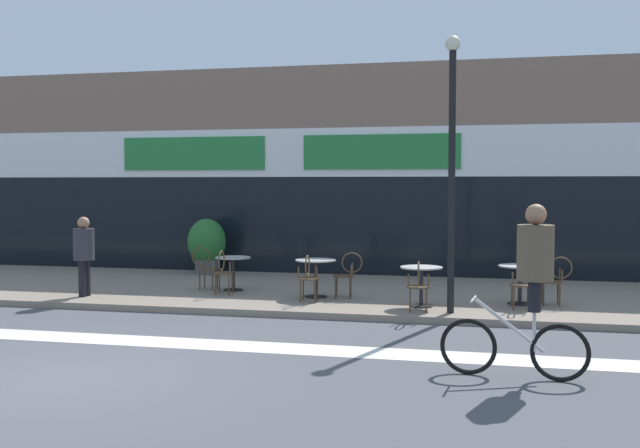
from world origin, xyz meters
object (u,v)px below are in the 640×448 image
cafe_chair_3_near (522,281)px  planter_pot (207,245)px  bistro_table_2 (421,278)px  cafe_chair_0_side (205,265)px  cafe_chair_2_near (418,283)px  cafe_chair_0_near (223,269)px  bistro_table_3 (520,276)px  cafe_chair_1_side (347,272)px  bistro_table_0 (233,266)px  cafe_chair_1_near (308,275)px  cafe_chair_3_side (555,277)px  pedestrian_near_end (84,249)px  bistro_table_1 (316,270)px  cyclist_0 (529,279)px  lamp_post (452,153)px

cafe_chair_3_near → planter_pot: bearing=57.8°
bistro_table_2 → cafe_chair_0_side: size_ratio=0.85×
cafe_chair_3_near → planter_pot: 8.27m
cafe_chair_2_near → cafe_chair_0_near: bearing=67.8°
bistro_table_2 → bistro_table_3: bearing=20.6°
cafe_chair_1_side → cafe_chair_2_near: 1.99m
bistro_table_0 → cafe_chair_1_near: bearing=-30.9°
cafe_chair_3_side → pedestrian_near_end: 9.06m
bistro_table_1 → pedestrian_near_end: size_ratio=0.50×
bistro_table_0 → planter_pot: planter_pot is taller
cafe_chair_1_near → cafe_chair_3_near: bearing=-93.8°
cafe_chair_3_near → cafe_chair_1_side: bearing=73.4°
cafe_chair_0_side → cafe_chair_2_near: same height
planter_pot → cyclist_0: cyclist_0 is taller
cafe_chair_0_side → cafe_chair_3_side: 7.04m
bistro_table_0 → bistro_table_1: size_ratio=0.92×
cafe_chair_1_near → lamp_post: size_ratio=0.19×
planter_pot → pedestrian_near_end: 4.13m
bistro_table_0 → cafe_chair_0_side: (-0.63, -0.00, 0.01)m
bistro_table_2 → cafe_chair_0_near: 4.05m
cafe_chair_1_side → cafe_chair_2_near: same height
bistro_table_1 → cafe_chair_0_side: cafe_chair_0_side is taller
planter_pot → cyclist_0: bearing=-47.9°
cafe_chair_3_side → pedestrian_near_end: pedestrian_near_end is taller
bistro_table_3 → planter_pot: size_ratio=0.58×
cafe_chair_0_side → planter_pot: (-0.98, 2.57, 0.21)m
cafe_chair_0_side → cafe_chair_3_near: same height
bistro_table_2 → pedestrian_near_end: 6.64m
cafe_chair_0_near → cafe_chair_1_near: size_ratio=1.00×
cafe_chair_3_side → cyclist_0: bearing=79.7°
bistro_table_0 → bistro_table_1: (1.89, -0.51, 0.03)m
cafe_chair_0_near → cafe_chair_1_side: bearing=-91.5°
cafe_chair_1_side → cafe_chair_0_near: bearing=-3.8°
cafe_chair_1_near → cyclist_0: size_ratio=0.43×
bistro_table_2 → cafe_chair_0_near: cafe_chair_0_near is taller
bistro_table_2 → cafe_chair_2_near: 0.63m
cafe_chair_0_side → cafe_chair_2_near: (4.65, -1.80, 0.00)m
cafe_chair_1_near → cafe_chair_2_near: (2.13, -0.67, 0.00)m
bistro_table_1 → lamp_post: 3.69m
cafe_chair_1_near → pedestrian_near_end: size_ratio=0.57×
bistro_table_2 → cyclist_0: cyclist_0 is taller
cafe_chair_0_near → lamp_post: size_ratio=0.19×
bistro_table_2 → bistro_table_3: bistro_table_2 is taller
cafe_chair_1_side → cafe_chair_2_near: size_ratio=1.00×
bistro_table_2 → cafe_chair_3_near: cafe_chair_3_near is taller
bistro_table_0 → bistro_table_3: 5.80m
bistro_table_3 → cyclist_0: cyclist_0 is taller
bistro_table_0 → cafe_chair_0_near: (0.01, -0.63, 0.01)m
cafe_chair_2_near → cyclist_0: 4.11m
cafe_chair_1_side → planter_pot: bearing=-43.3°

